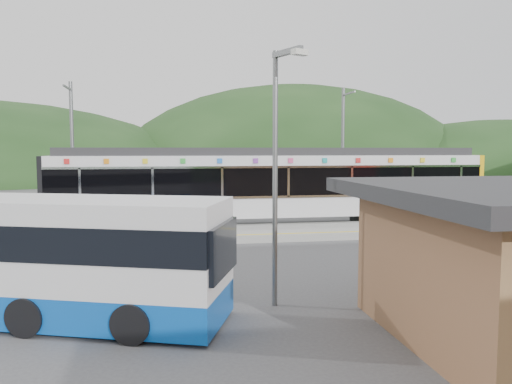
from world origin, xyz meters
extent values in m
plane|color=#4C4C4F|center=(0.00, 0.00, 0.00)|extent=(120.00, 120.00, 0.00)
ellipsoid|color=#1E3D19|center=(16.00, 54.00, 0.00)|extent=(52.00, 39.00, 26.00)
ellipsoid|color=#1E3D19|center=(45.00, 48.00, 0.00)|extent=(44.00, 33.00, 16.00)
cube|color=#9E9E99|center=(0.00, 3.30, 0.15)|extent=(26.00, 3.20, 0.30)
cube|color=yellow|center=(0.00, 2.00, 0.30)|extent=(26.00, 0.10, 0.01)
cube|color=black|center=(-3.51, 6.00, 0.30)|extent=(3.20, 2.20, 0.56)
cube|color=black|center=(8.49, 6.00, 0.30)|extent=(3.20, 2.20, 0.56)
cube|color=silver|center=(2.49, 6.00, 1.04)|extent=(20.00, 2.90, 0.92)
cube|color=black|center=(2.49, 6.00, 2.23)|extent=(20.00, 2.96, 1.45)
cube|color=silver|center=(2.49, 4.50, 1.55)|extent=(20.00, 0.05, 0.10)
cube|color=silver|center=(2.49, 4.50, 2.90)|extent=(20.00, 0.05, 0.10)
cube|color=silver|center=(2.49, 6.00, 3.17)|extent=(20.00, 2.90, 0.45)
cube|color=#2D2D30|center=(2.49, 6.00, 3.58)|extent=(19.40, 2.50, 0.36)
cube|color=#EEB70C|center=(12.61, 6.00, 1.90)|extent=(0.24, 2.92, 3.00)
cube|color=black|center=(-7.61, 6.00, 1.90)|extent=(0.20, 2.92, 3.00)
cube|color=silver|center=(-6.01, 4.50, 2.23)|extent=(0.10, 0.05, 1.35)
cube|color=silver|center=(-3.01, 4.50, 2.23)|extent=(0.10, 0.05, 1.35)
cube|color=silver|center=(-0.01, 4.50, 2.23)|extent=(0.10, 0.05, 1.35)
cube|color=silver|center=(2.99, 4.50, 2.23)|extent=(0.10, 0.05, 1.35)
cube|color=silver|center=(5.99, 4.50, 2.23)|extent=(0.10, 0.05, 1.35)
cube|color=silver|center=(8.99, 4.50, 2.23)|extent=(0.10, 0.05, 1.35)
cube|color=silver|center=(11.49, 4.50, 2.23)|extent=(0.10, 0.05, 1.35)
cube|color=red|center=(-6.51, 4.51, 3.18)|extent=(0.22, 0.04, 0.22)
cube|color=orange|center=(-4.91, 4.51, 3.18)|extent=(0.22, 0.04, 0.22)
cube|color=yellow|center=(-3.31, 4.51, 3.18)|extent=(0.22, 0.04, 0.22)
cube|color=green|center=(-1.71, 4.51, 3.18)|extent=(0.22, 0.04, 0.22)
cube|color=blue|center=(-0.11, 4.51, 3.18)|extent=(0.22, 0.04, 0.22)
cube|color=purple|center=(1.49, 4.51, 3.18)|extent=(0.22, 0.04, 0.22)
cube|color=#E54C8C|center=(3.09, 4.51, 3.18)|extent=(0.22, 0.04, 0.22)
cube|color=#19A5A5|center=(4.69, 4.51, 3.18)|extent=(0.22, 0.04, 0.22)
cube|color=red|center=(6.29, 4.51, 3.18)|extent=(0.22, 0.04, 0.22)
cube|color=orange|center=(7.89, 4.51, 3.18)|extent=(0.22, 0.04, 0.22)
cube|color=yellow|center=(9.49, 4.51, 3.18)|extent=(0.22, 0.04, 0.22)
cube|color=green|center=(11.09, 4.51, 3.18)|extent=(0.22, 0.04, 0.22)
cylinder|color=slate|center=(-7.00, 8.60, 3.50)|extent=(0.18, 0.18, 7.00)
cube|color=slate|center=(-7.00, 7.80, 6.60)|extent=(0.08, 1.80, 0.08)
cylinder|color=slate|center=(7.00, 8.60, 3.50)|extent=(0.18, 0.18, 7.00)
cube|color=slate|center=(7.00, 7.80, 6.60)|extent=(0.08, 1.80, 0.08)
cube|color=blue|center=(-5.83, -5.82, 0.44)|extent=(9.83, 5.33, 0.70)
cube|color=silver|center=(-5.83, -5.82, 1.14)|extent=(9.83, 5.33, 0.70)
cube|color=black|center=(-5.83, -5.82, 1.84)|extent=(9.84, 5.37, 0.70)
cube|color=silver|center=(-5.83, -5.82, 2.41)|extent=(9.83, 5.33, 0.44)
cylinder|color=black|center=(-4.76, -6.20, 0.40)|extent=(1.53, 2.45, 0.79)
cylinder|color=black|center=(-2.69, -6.94, 0.40)|extent=(1.53, 2.45, 0.79)
cylinder|color=slate|center=(0.11, -6.08, 2.95)|extent=(0.12, 0.12, 5.90)
cube|color=slate|center=(0.11, -6.52, 5.80)|extent=(0.50, 0.95, 0.12)
cube|color=silver|center=(0.11, -6.96, 5.72)|extent=(0.39, 0.30, 0.12)
camera|label=1|loc=(-2.31, -17.32, 3.66)|focal=35.00mm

